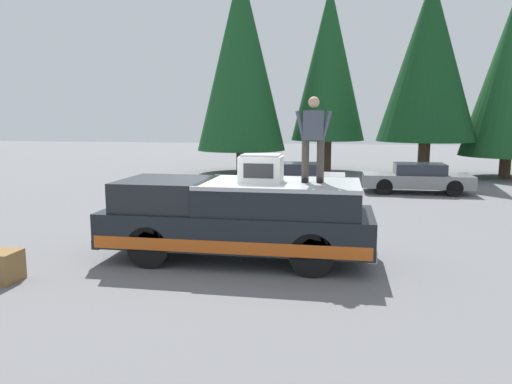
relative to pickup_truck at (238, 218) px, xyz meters
name	(u,v)px	position (x,y,z in m)	size (l,w,h in m)	color
ground_plane	(227,256)	(0.12, 0.26, -0.87)	(90.00, 90.00, 0.00)	slate
pickup_truck	(238,218)	(0.00, 0.00, 0.00)	(2.01, 5.54, 1.65)	black
compressor_unit	(261,168)	(-0.11, -0.50, 1.05)	(0.65, 0.84, 0.56)	silver
person_on_truck_bed	(313,137)	(0.07, -1.52, 1.68)	(0.29, 0.72, 1.69)	#423D38
parked_car_grey	(417,178)	(10.02, -5.03, -0.29)	(1.64, 4.10, 1.16)	gray
parked_car_silver	(293,177)	(9.38, -0.22, -0.29)	(1.64, 4.10, 1.16)	silver
wooden_crate	(2,267)	(-2.13, 3.88, -0.59)	(0.56, 0.56, 0.56)	olive
conifer_far_left	(512,74)	(15.81, -10.01, 4.10)	(4.43, 4.43, 8.89)	#4C3826
conifer_left	(429,60)	(15.52, -6.12, 4.81)	(4.74, 4.74, 9.63)	#4C3826
conifer_center_left	(329,63)	(17.23, -1.30, 4.91)	(3.93, 3.93, 9.90)	#4C3826
conifer_center_right	(241,59)	(15.72, 3.17, 5.07)	(4.64, 4.64, 10.69)	#4C3826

